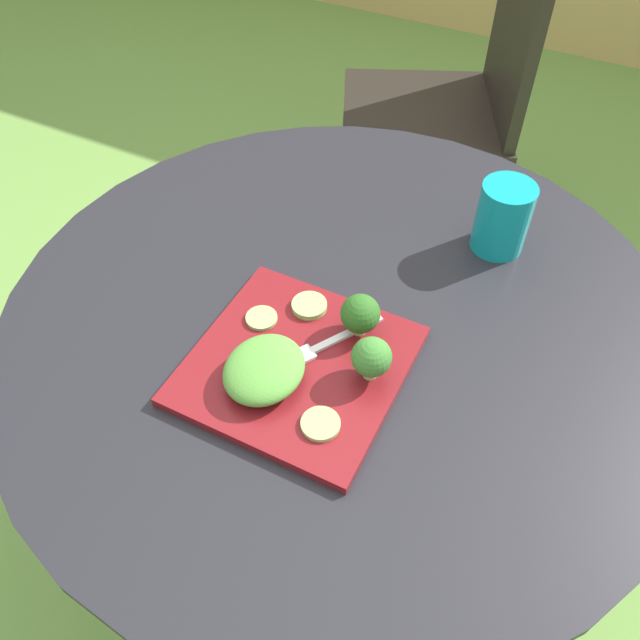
# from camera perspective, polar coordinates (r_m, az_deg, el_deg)

# --- Properties ---
(ground_plane) EXTENTS (12.00, 12.00, 0.00)m
(ground_plane) POSITION_cam_1_polar(r_m,az_deg,el_deg) (1.52, 1.17, -17.80)
(ground_plane) COLOR #669342
(patio_table) EXTENTS (0.96, 0.96, 0.72)m
(patio_table) POSITION_cam_1_polar(r_m,az_deg,el_deg) (1.10, 1.55, -7.69)
(patio_table) COLOR black
(patio_table) RESTS_ON ground_plane
(patio_chair) EXTENTS (0.58, 0.58, 0.90)m
(patio_chair) POSITION_cam_1_polar(r_m,az_deg,el_deg) (1.86, 12.36, 19.60)
(patio_chair) COLOR black
(patio_chair) RESTS_ON ground_plane
(salad_plate) EXTENTS (0.27, 0.27, 0.01)m
(salad_plate) POSITION_cam_1_polar(r_m,az_deg,el_deg) (0.85, -2.01, -4.00)
(salad_plate) COLOR maroon
(salad_plate) RESTS_ON patio_table
(drinking_glass) EXTENTS (0.08, 0.08, 0.11)m
(drinking_glass) POSITION_cam_1_polar(r_m,az_deg,el_deg) (1.02, 15.71, 8.40)
(drinking_glass) COLOR #0F8C93
(drinking_glass) RESTS_ON patio_table
(fork) EXTENTS (0.09, 0.14, 0.00)m
(fork) POSITION_cam_1_polar(r_m,az_deg,el_deg) (0.85, 0.32, -2.24)
(fork) COLOR silver
(fork) RESTS_ON salad_plate
(lettuce_mound) EXTENTS (0.10, 0.11, 0.04)m
(lettuce_mound) POSITION_cam_1_polar(r_m,az_deg,el_deg) (0.81, -4.94, -4.33)
(lettuce_mound) COLOR #519338
(lettuce_mound) RESTS_ON salad_plate
(broccoli_floret_0) EXTENTS (0.05, 0.05, 0.06)m
(broccoli_floret_0) POSITION_cam_1_polar(r_m,az_deg,el_deg) (0.80, 4.55, -3.31)
(broccoli_floret_0) COLOR #99B770
(broccoli_floret_0) RESTS_ON salad_plate
(broccoli_floret_1) EXTENTS (0.05, 0.05, 0.06)m
(broccoli_floret_1) POSITION_cam_1_polar(r_m,az_deg,el_deg) (0.85, 3.56, 0.51)
(broccoli_floret_1) COLOR #99B770
(broccoli_floret_1) RESTS_ON salad_plate
(cucumber_slice_0) EXTENTS (0.04, 0.04, 0.01)m
(cucumber_slice_0) POSITION_cam_1_polar(r_m,az_deg,el_deg) (0.89, -5.17, 0.17)
(cucumber_slice_0) COLOR #8EB766
(cucumber_slice_0) RESTS_ON salad_plate
(cucumber_slice_1) EXTENTS (0.05, 0.05, 0.01)m
(cucumber_slice_1) POSITION_cam_1_polar(r_m,az_deg,el_deg) (0.90, -0.95, 1.27)
(cucumber_slice_1) COLOR #8EB766
(cucumber_slice_1) RESTS_ON salad_plate
(cucumber_slice_2) EXTENTS (0.05, 0.05, 0.01)m
(cucumber_slice_2) POSITION_cam_1_polar(r_m,az_deg,el_deg) (0.78, 0.05, -9.12)
(cucumber_slice_2) COLOR #8EB766
(cucumber_slice_2) RESTS_ON salad_plate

